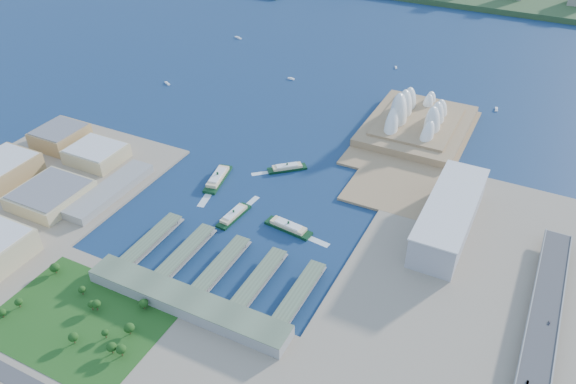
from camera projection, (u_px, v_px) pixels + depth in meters
The scene contains 23 objects.
ground at pixel (249, 222), 606.50m from camera, with size 3000.00×3000.00×0.00m, color #10254F.
west_land at pixel (6, 210), 620.97m from camera, with size 220.00×390.00×3.00m, color gray.
south_land at pixel (118, 364), 452.30m from camera, with size 720.00×180.00×3.00m, color gray.
east_land at pixel (462, 330), 480.80m from camera, with size 240.00×500.00×3.00m, color gray.
peninsula at pixel (414, 137), 755.92m from camera, with size 135.00×220.00×3.00m, color #987953.
opera_house at pixel (420, 110), 753.89m from camera, with size 134.00×180.00×58.00m, color white, non-canonical shape.
toaster_building at pixel (449, 216), 581.35m from camera, with size 45.00×155.00×35.00m, color #98989E.
expressway at pixel (536, 359), 447.14m from camera, with size 26.00×340.00×11.85m, color gray, non-canonical shape.
west_buildings at pixel (27, 183), 637.89m from camera, with size 200.00×280.00×27.00m, color #A38251, non-canonical shape.
ferry_wharves at pixel (222, 265), 543.91m from camera, with size 184.00×90.00×9.30m, color #55664D, non-canonical shape.
terminal_building at pixel (187, 302), 497.22m from camera, with size 200.00×28.00×12.00m, color gray.
park at pixel (78, 314), 483.51m from camera, with size 150.00×110.00×16.00m, color #194714, non-canonical shape.
ferry_a at pixel (218, 176), 668.79m from camera, with size 15.26×59.95×11.34m, color black, non-canonical shape.
ferry_b at pixel (287, 166), 688.86m from camera, with size 12.34×48.49×9.17m, color black, non-canonical shape.
ferry_c at pixel (234, 214), 610.28m from camera, with size 12.55×49.31×9.32m, color black, non-canonical shape.
ferry_d at pixel (288, 225), 593.14m from camera, with size 13.63×53.53×10.12m, color black, non-canonical shape.
boat_a at pixel (167, 83), 897.42m from camera, with size 3.68×14.70×2.84m, color white, non-canonical shape.
boat_b at pixel (291, 78), 912.56m from camera, with size 3.85×11.01×2.97m, color white, non-canonical shape.
boat_c at pixel (496, 109), 822.84m from camera, with size 3.75×12.86×2.89m, color white, non-canonical shape.
boat_d at pixel (238, 38), 1068.15m from camera, with size 3.86×17.63×2.97m, color white, non-canonical shape.
boat_e at pixel (396, 67), 950.74m from camera, with size 3.15×9.90×2.43m, color white, non-canonical shape.
car_b at pixel (528, 383), 421.38m from camera, with size 1.49×4.29×1.41m, color slate.
car_c at pixel (549, 323), 469.46m from camera, with size 1.64×4.04×1.17m, color slate.
Camera 1 is at (252.93, -407.13, 375.45)m, focal length 35.00 mm.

